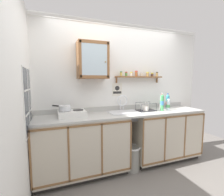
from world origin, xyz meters
TOP-DOWN VIEW (x-y plane):
  - floor at (0.00, 0.00)m, footprint 5.98×5.98m
  - back_wall at (0.00, 0.63)m, footprint 3.58×0.07m
  - side_wall_left at (-1.52, -0.30)m, footprint 0.05×3.41m
  - lower_cabinet_run at (-0.76, 0.30)m, footprint 1.44×0.62m
  - lower_cabinet_run_right at (0.82, 0.30)m, footprint 1.33×0.62m
  - countertop at (0.00, 0.30)m, footprint 2.94×0.64m
  - backsplash at (0.00, 0.60)m, footprint 2.94×0.02m
  - sink at (-0.03, 0.34)m, footprint 0.51×0.41m
  - hot_plate_stove at (-0.90, 0.33)m, footprint 0.41×0.32m
  - saucepan at (-1.01, 0.36)m, footprint 0.28×0.27m
  - bottle_detergent_teal_0 at (0.96, 0.40)m, footprint 0.07×0.07m
  - bottle_opaque_white_1 at (0.81, 0.39)m, footprint 0.08×0.08m
  - bottle_water_clear_2 at (0.83, 0.23)m, footprint 0.07×0.07m
  - bottle_soda_green_3 at (0.70, 0.24)m, footprint 0.06×0.06m
  - dish_rack at (0.41, 0.34)m, footprint 0.33×0.23m
  - mug at (0.38, 0.27)m, footprint 0.09×0.13m
  - wall_cabinet at (-0.53, 0.47)m, footprint 0.50×0.30m
  - spice_shelf at (0.39, 0.54)m, footprint 0.95×0.14m
  - warning_sign at (-0.04, 0.60)m, footprint 0.19×0.01m
  - window at (-1.49, 0.15)m, footprint 0.03×0.59m
  - trash_bin at (0.06, 0.16)m, footprint 0.30×0.30m

SIDE VIEW (x-z plane):
  - floor at x=0.00m, z-range 0.00..0.00m
  - trash_bin at x=0.06m, z-range 0.01..0.42m
  - lower_cabinet_run at x=-0.76m, z-range 0.00..0.94m
  - lower_cabinet_run_right at x=0.82m, z-range 0.00..0.94m
  - sink at x=-0.03m, z-range 0.73..1.17m
  - countertop at x=0.00m, z-range 0.94..0.97m
  - dish_rack at x=0.41m, z-range 0.92..1.09m
  - backsplash at x=0.00m, z-range 0.97..1.05m
  - hot_plate_stove at x=-0.90m, z-range 0.97..1.06m
  - mug at x=0.38m, z-range 0.97..1.07m
  - bottle_water_clear_2 at x=0.83m, z-range 0.95..1.20m
  - bottle_detergent_teal_0 at x=0.96m, z-range 0.95..1.25m
  - saucepan at x=-1.01m, z-range 1.06..1.14m
  - bottle_opaque_white_1 at x=0.81m, z-range 0.96..1.26m
  - bottle_soda_green_3 at x=0.70m, z-range 0.96..1.28m
  - window at x=-1.49m, z-range 0.82..1.69m
  - side_wall_left at x=-1.52m, z-range 0.00..2.56m
  - back_wall at x=0.00m, z-range 0.01..2.57m
  - warning_sign at x=-0.04m, z-range 1.23..1.46m
  - spice_shelf at x=0.39m, z-range 1.49..1.71m
  - wall_cabinet at x=-0.53m, z-range 1.55..2.14m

